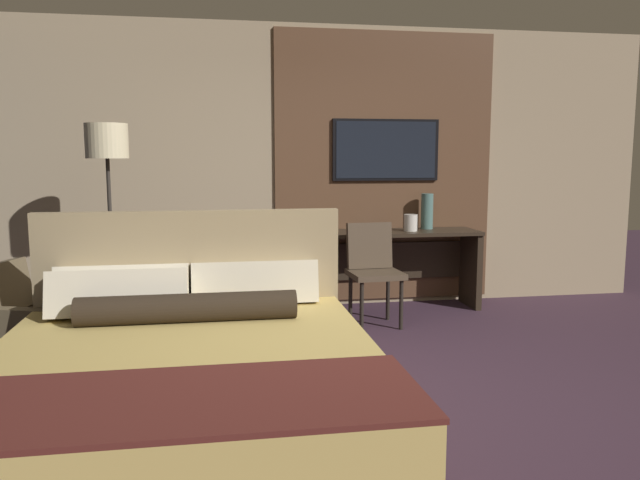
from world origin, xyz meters
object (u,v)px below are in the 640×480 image
vase_short (411,223)px  book (375,229)px  tv (386,150)px  armchair_by_window (37,336)px  desk_chair (373,263)px  bed (185,383)px  desk (390,256)px  vase_tall (427,211)px  floor_lamp (107,159)px

vase_short → book: size_ratio=0.69×
tv → armchair_by_window: (-2.97, -1.60, -1.32)m
desk_chair → vase_short: bearing=39.0°
bed → desk: bearing=55.1°
vase_tall → tv: bearing=164.3°
bed → vase_tall: (2.29, 2.79, 0.64)m
armchair_by_window → floor_lamp: 1.51m
desk → armchair_by_window: (-2.97, -1.40, -0.27)m
tv → desk_chair: (-0.32, -0.74, -1.03)m
armchair_by_window → vase_short: size_ratio=5.95×
desk_chair → armchair_by_window: size_ratio=0.94×
bed → vase_short: size_ratio=13.45×
floor_lamp → tv: bearing=17.9°
tv → vase_tall: tv is taller
desk_chair → floor_lamp: size_ratio=0.52×
desk → book: 0.31m
floor_lamp → book: bearing=14.6°
tv → armchair_by_window: 3.62m
desk_chair → bed: bearing=-129.9°
bed → floor_lamp: 2.48m
vase_short → book: vase_short is taller
desk_chair → armchair_by_window: 2.81m
armchair_by_window → floor_lamp: floor_lamp is taller
armchair_by_window → floor_lamp: bearing=-11.3°
desk_chair → vase_tall: 1.04m
desk → desk_chair: 0.62m
desk_chair → armchair_by_window: bearing=-165.8°
vase_tall → book: (-0.56, -0.08, -0.16)m
desk → book: size_ratio=7.30×
desk → floor_lamp: 2.81m
tv → floor_lamp: 2.69m
floor_lamp → book: 2.59m
armchair_by_window → vase_short: vase_short is taller
vase_short → bed: bearing=-128.2°
desk_chair → book: 0.61m
tv → vase_tall: (0.41, -0.11, -0.62)m
book → bed: bearing=-122.7°
tv → vase_short: 0.78m
desk → tv: bearing=90.0°
bed → vase_short: (2.07, 2.63, 0.54)m
desk → desk_chair: (-0.32, -0.54, 0.03)m
armchair_by_window → book: book is taller
floor_lamp → vase_short: bearing=11.5°
bed → armchair_by_window: 1.69m
bed → vase_tall: bed is taller
armchair_by_window → book: (2.82, 1.40, 0.54)m
tv → floor_lamp: (-2.56, -0.83, -0.08)m
desk_chair → vase_short: 0.75m
desk → bed: bearing=-124.9°
bed → vase_short: bed is taller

